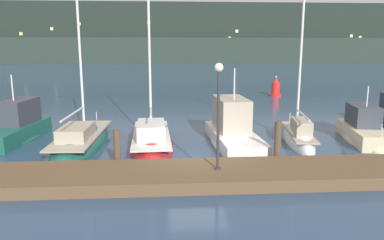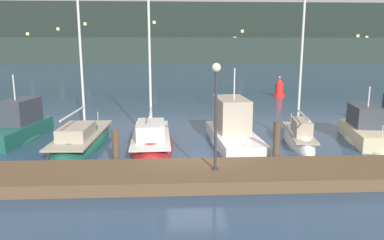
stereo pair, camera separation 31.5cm
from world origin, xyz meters
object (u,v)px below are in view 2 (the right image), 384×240
at_px(sailboat_berth_4, 82,143).
at_px(sailboat_berth_5, 151,144).
at_px(motorboat_berth_8, 365,135).
at_px(channel_buoy, 279,89).
at_px(motorboat_berth_6, 233,135).
at_px(dock_lamppost, 216,99).
at_px(sailboat_berth_7, 299,140).
at_px(motorboat_berth_3, 18,132).

relative_size(sailboat_berth_4, sailboat_berth_5, 0.84).
relative_size(motorboat_berth_8, channel_buoy, 2.74).
bearing_deg(motorboat_berth_6, sailboat_berth_4, 178.30).
relative_size(sailboat_berth_5, motorboat_berth_6, 1.74).
xyz_separation_m(channel_buoy, dock_lamppost, (-8.79, -22.38, 2.35)).
height_order(sailboat_berth_4, channel_buoy, sailboat_berth_4).
relative_size(motorboat_berth_6, dock_lamppost, 1.70).
bearing_deg(sailboat_berth_7, sailboat_berth_4, 179.25).
bearing_deg(motorboat_berth_6, motorboat_berth_8, 0.54).
xyz_separation_m(motorboat_berth_3, channel_buoy, (18.50, 15.76, 0.30)).
bearing_deg(sailboat_berth_4, motorboat_berth_3, 161.57).
distance_m(sailboat_berth_5, motorboat_berth_6, 4.14).
bearing_deg(dock_lamppost, sailboat_berth_5, 117.92).
xyz_separation_m(motorboat_berth_8, dock_lamppost, (-8.46, -5.26, 2.73)).
bearing_deg(motorboat_berth_6, dock_lamppost, -106.23).
bearing_deg(sailboat_berth_7, sailboat_berth_5, -177.35).
relative_size(sailboat_berth_5, sailboat_berth_7, 1.26).
bearing_deg(sailboat_berth_4, motorboat_berth_8, -0.64).
distance_m(sailboat_berth_7, channel_buoy, 17.55).
distance_m(motorboat_berth_3, motorboat_berth_8, 18.22).
bearing_deg(sailboat_berth_5, channel_buoy, 56.86).
bearing_deg(sailboat_berth_7, motorboat_berth_8, -0.27).
height_order(motorboat_berth_6, sailboat_berth_7, sailboat_berth_7).
bearing_deg(sailboat_berth_7, channel_buoy, 77.32).
relative_size(motorboat_berth_3, sailboat_berth_7, 0.63).
height_order(sailboat_berth_4, motorboat_berth_6, sailboat_berth_4).
distance_m(sailboat_berth_4, motorboat_berth_6, 7.63).
bearing_deg(motorboat_berth_8, channel_buoy, 88.89).
bearing_deg(dock_lamppost, sailboat_berth_4, 138.43).
relative_size(motorboat_berth_3, sailboat_berth_4, 0.60).
xyz_separation_m(sailboat_berth_4, motorboat_berth_8, (14.57, -0.16, 0.22)).
xyz_separation_m(sailboat_berth_5, channel_buoy, (11.40, 17.46, 0.59)).
bearing_deg(channel_buoy, sailboat_berth_5, -123.14).
height_order(sailboat_berth_5, sailboat_berth_7, sailboat_berth_5).
bearing_deg(motorboat_berth_8, motorboat_berth_6, -179.46).
relative_size(motorboat_berth_3, sailboat_berth_5, 0.50).
distance_m(motorboat_berth_3, dock_lamppost, 12.05).
distance_m(sailboat_berth_5, motorboat_berth_8, 11.08).
height_order(sailboat_berth_7, channel_buoy, sailboat_berth_7).
relative_size(sailboat_berth_7, dock_lamppost, 2.35).
height_order(sailboat_berth_4, sailboat_berth_7, sailboat_berth_4).
distance_m(motorboat_berth_3, sailboat_berth_4, 3.81).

